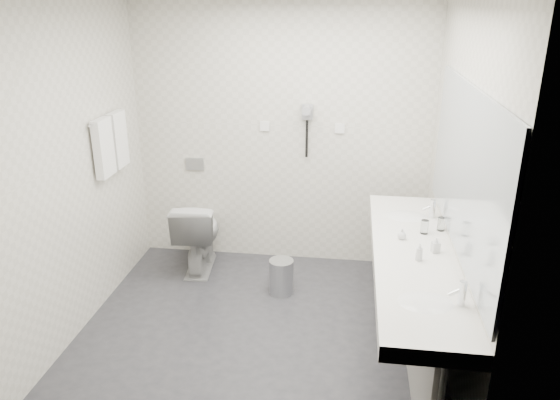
# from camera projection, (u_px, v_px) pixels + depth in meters

# --- Properties ---
(floor) EXTENTS (2.80, 2.80, 0.00)m
(floor) POSITION_uv_depth(u_px,v_px,m) (259.00, 328.00, 4.27)
(floor) COLOR #2B2B30
(floor) RESTS_ON ground
(wall_back) EXTENTS (2.80, 0.00, 2.80)m
(wall_back) POSITION_uv_depth(u_px,v_px,m) (281.00, 137.00, 5.03)
(wall_back) COLOR beige
(wall_back) RESTS_ON floor
(wall_front) EXTENTS (2.80, 0.00, 2.80)m
(wall_front) POSITION_uv_depth(u_px,v_px,m) (210.00, 264.00, 2.63)
(wall_front) COLOR beige
(wall_front) RESTS_ON floor
(wall_left) EXTENTS (0.00, 2.60, 2.60)m
(wall_left) POSITION_uv_depth(u_px,v_px,m) (73.00, 172.00, 4.01)
(wall_left) COLOR beige
(wall_left) RESTS_ON floor
(wall_right) EXTENTS (0.00, 2.60, 2.60)m
(wall_right) POSITION_uv_depth(u_px,v_px,m) (458.00, 189.00, 3.65)
(wall_right) COLOR beige
(wall_right) RESTS_ON floor
(vanity_counter) EXTENTS (0.55, 2.20, 0.10)m
(vanity_counter) POSITION_uv_depth(u_px,v_px,m) (414.00, 259.00, 3.66)
(vanity_counter) COLOR silver
(vanity_counter) RESTS_ON floor
(vanity_panel) EXTENTS (0.03, 2.15, 0.75)m
(vanity_panel) POSITION_uv_depth(u_px,v_px,m) (412.00, 312.00, 3.81)
(vanity_panel) COLOR gray
(vanity_panel) RESTS_ON floor
(vanity_post_far) EXTENTS (0.06, 0.06, 0.75)m
(vanity_post_far) POSITION_uv_depth(u_px,v_px,m) (404.00, 249.00, 4.77)
(vanity_post_far) COLOR silver
(vanity_post_far) RESTS_ON floor
(mirror) EXTENTS (0.02, 2.20, 1.05)m
(mirror) POSITION_uv_depth(u_px,v_px,m) (464.00, 170.00, 3.40)
(mirror) COLOR #B2BCC6
(mirror) RESTS_ON wall_right
(basin_near) EXTENTS (0.40, 0.31, 0.05)m
(basin_near) POSITION_uv_depth(u_px,v_px,m) (425.00, 305.00, 3.05)
(basin_near) COLOR white
(basin_near) RESTS_ON vanity_counter
(basin_far) EXTENTS (0.40, 0.31, 0.05)m
(basin_far) POSITION_uv_depth(u_px,v_px,m) (406.00, 218.00, 4.25)
(basin_far) COLOR white
(basin_far) RESTS_ON vanity_counter
(faucet_near) EXTENTS (0.04, 0.04, 0.15)m
(faucet_near) POSITION_uv_depth(u_px,v_px,m) (462.00, 293.00, 2.99)
(faucet_near) COLOR silver
(faucet_near) RESTS_ON vanity_counter
(faucet_far) EXTENTS (0.04, 0.04, 0.15)m
(faucet_far) POSITION_uv_depth(u_px,v_px,m) (432.00, 209.00, 4.19)
(faucet_far) COLOR silver
(faucet_far) RESTS_ON vanity_counter
(soap_bottle_a) EXTENTS (0.06, 0.06, 0.11)m
(soap_bottle_a) POSITION_uv_depth(u_px,v_px,m) (436.00, 245.00, 3.62)
(soap_bottle_a) COLOR beige
(soap_bottle_a) RESTS_ON vanity_counter
(soap_bottle_b) EXTENTS (0.08, 0.08, 0.08)m
(soap_bottle_b) POSITION_uv_depth(u_px,v_px,m) (402.00, 234.00, 3.83)
(soap_bottle_b) COLOR beige
(soap_bottle_b) RESTS_ON vanity_counter
(soap_bottle_c) EXTENTS (0.06, 0.06, 0.12)m
(soap_bottle_c) POSITION_uv_depth(u_px,v_px,m) (419.00, 252.00, 3.51)
(soap_bottle_c) COLOR beige
(soap_bottle_c) RESTS_ON vanity_counter
(glass_left) EXTENTS (0.06, 0.06, 0.10)m
(glass_left) POSITION_uv_depth(u_px,v_px,m) (425.00, 227.00, 3.92)
(glass_left) COLOR silver
(glass_left) RESTS_ON vanity_counter
(glass_right) EXTENTS (0.07, 0.07, 0.10)m
(glass_right) POSITION_uv_depth(u_px,v_px,m) (441.00, 224.00, 3.97)
(glass_right) COLOR silver
(glass_right) RESTS_ON vanity_counter
(toilet) EXTENTS (0.46, 0.73, 0.71)m
(toilet) POSITION_uv_depth(u_px,v_px,m) (198.00, 234.00, 5.12)
(toilet) COLOR white
(toilet) RESTS_ON floor
(flush_plate) EXTENTS (0.18, 0.02, 0.12)m
(flush_plate) POSITION_uv_depth(u_px,v_px,m) (195.00, 164.00, 5.24)
(flush_plate) COLOR #B2B5BA
(flush_plate) RESTS_ON wall_back
(pedal_bin) EXTENTS (0.22, 0.22, 0.30)m
(pedal_bin) POSITION_uv_depth(u_px,v_px,m) (281.00, 277.00, 4.74)
(pedal_bin) COLOR #B2B5BA
(pedal_bin) RESTS_ON floor
(bin_lid) EXTENTS (0.22, 0.22, 0.02)m
(bin_lid) POSITION_uv_depth(u_px,v_px,m) (281.00, 261.00, 4.68)
(bin_lid) COLOR #B2B5BA
(bin_lid) RESTS_ON pedal_bin
(towel_rail) EXTENTS (0.02, 0.62, 0.02)m
(towel_rail) POSITION_uv_depth(u_px,v_px,m) (107.00, 118.00, 4.41)
(towel_rail) COLOR silver
(towel_rail) RESTS_ON wall_left
(towel_near) EXTENTS (0.07, 0.24, 0.48)m
(towel_near) POSITION_uv_depth(u_px,v_px,m) (104.00, 148.00, 4.35)
(towel_near) COLOR white
(towel_near) RESTS_ON towel_rail
(towel_far) EXTENTS (0.07, 0.24, 0.48)m
(towel_far) POSITION_uv_depth(u_px,v_px,m) (118.00, 140.00, 4.61)
(towel_far) COLOR white
(towel_far) RESTS_ON towel_rail
(dryer_cradle) EXTENTS (0.10, 0.04, 0.14)m
(dryer_cradle) POSITION_uv_depth(u_px,v_px,m) (307.00, 112.00, 4.89)
(dryer_cradle) COLOR gray
(dryer_cradle) RESTS_ON wall_back
(dryer_barrel) EXTENTS (0.08, 0.14, 0.08)m
(dryer_barrel) POSITION_uv_depth(u_px,v_px,m) (307.00, 110.00, 4.81)
(dryer_barrel) COLOR gray
(dryer_barrel) RESTS_ON dryer_cradle
(dryer_cord) EXTENTS (0.02, 0.02, 0.35)m
(dryer_cord) POSITION_uv_depth(u_px,v_px,m) (307.00, 139.00, 4.96)
(dryer_cord) COLOR black
(dryer_cord) RESTS_ON dryer_cradle
(switch_plate_a) EXTENTS (0.09, 0.02, 0.09)m
(switch_plate_a) POSITION_uv_depth(u_px,v_px,m) (265.00, 126.00, 5.01)
(switch_plate_a) COLOR white
(switch_plate_a) RESTS_ON wall_back
(switch_plate_b) EXTENTS (0.09, 0.02, 0.09)m
(switch_plate_b) POSITION_uv_depth(u_px,v_px,m) (340.00, 128.00, 4.92)
(switch_plate_b) COLOR white
(switch_plate_b) RESTS_ON wall_back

